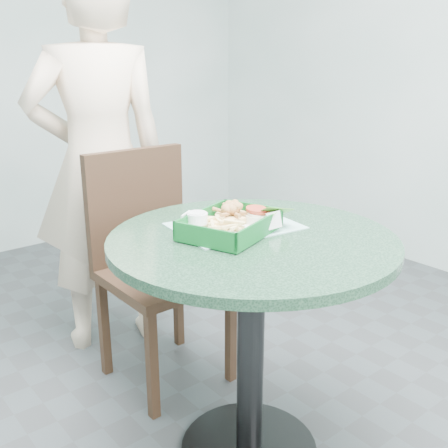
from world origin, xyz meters
TOP-DOWN VIEW (x-y plane):
  - cafe_table at (0.00, 0.00)m, footprint 0.86×0.86m
  - dining_chair at (0.03, 0.63)m, footprint 0.43×0.43m
  - diner_person at (0.01, 0.98)m, footprint 0.77×0.62m
  - placemat at (0.02, 0.10)m, footprint 0.41×0.33m
  - food_basket at (-0.04, 0.06)m, footprint 0.29×0.21m
  - crab_sandwich at (0.04, 0.09)m, footprint 0.11×0.11m
  - fries_pile at (-0.06, 0.08)m, footprint 0.14×0.14m
  - sauce_ramekin at (-0.09, 0.14)m, footprint 0.06×0.06m
  - garnish_cup at (0.07, 0.01)m, footprint 0.12×0.11m

SIDE VIEW (x-z plane):
  - dining_chair at x=0.03m, z-range 0.07..1.00m
  - cafe_table at x=0.00m, z-range 0.21..0.96m
  - placemat at x=0.02m, z-range 0.75..0.75m
  - food_basket at x=-0.04m, z-range 0.74..0.80m
  - fries_pile at x=-0.06m, z-range 0.77..0.81m
  - garnish_cup at x=0.07m, z-range 0.77..0.81m
  - crab_sandwich at x=0.04m, z-range 0.76..0.83m
  - sauce_ramekin at x=-0.09m, z-range 0.78..0.82m
  - diner_person at x=0.01m, z-range 0.00..1.84m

